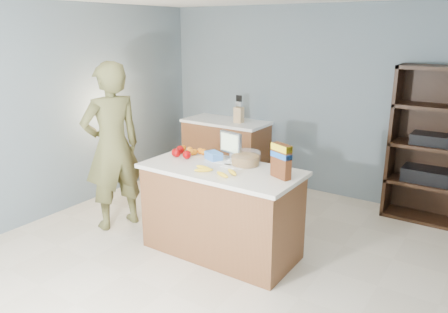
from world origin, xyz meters
The scene contains 15 objects.
floor centered at (0.00, 0.00, 0.00)m, with size 4.50×5.00×0.02m, color beige.
walls centered at (0.00, 0.00, 1.65)m, with size 4.52×5.02×2.51m.
counter_peninsula centered at (0.00, 0.30, 0.42)m, with size 1.56×0.76×0.90m.
back_cabinet centered at (-1.20, 2.20, 0.45)m, with size 1.24×0.62×0.90m.
shelving_unit centered at (1.55, 2.35, 0.86)m, with size 0.90×0.40×1.80m.
person centered at (-1.36, 0.16, 0.93)m, with size 0.68×0.45×1.87m, color brown.
knife_block centered at (-0.97, 2.18, 1.02)m, with size 0.12×0.10×0.31m.
envelopes centered at (0.00, 0.42, 0.90)m, with size 0.38×0.19×0.00m.
bananas centered at (0.05, 0.14, 0.92)m, with size 0.48×0.24×0.04m.
apples centered at (-0.57, 0.37, 0.94)m, with size 0.27×0.20×0.09m.
oranges centered at (-0.53, 0.53, 0.93)m, with size 0.34×0.17×0.06m.
blue_carton centered at (-0.22, 0.48, 0.94)m, with size 0.18×0.12×0.08m, color blue.
salad_bowl centered at (0.14, 0.52, 0.96)m, with size 0.30×0.30×0.13m.
tv centered at (-0.09, 0.60, 1.06)m, with size 0.28×0.12×0.28m.
cereal_box centered at (0.61, 0.35, 1.08)m, with size 0.22×0.15×0.31m.
Camera 1 is at (2.25, -3.01, 2.19)m, focal length 35.00 mm.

